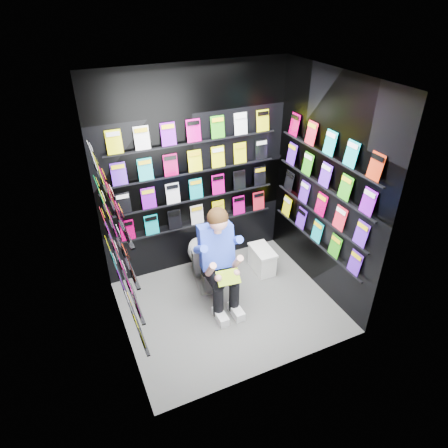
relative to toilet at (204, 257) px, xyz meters
name	(u,v)px	position (x,y,z in m)	size (l,w,h in m)	color
floor	(229,306)	(0.08, -0.58, -0.37)	(2.40, 2.40, 0.00)	#5D5D5B
ceiling	(230,80)	(0.08, -0.58, 2.23)	(2.40, 2.40, 0.00)	white
wall_back	(195,175)	(0.08, 0.42, 0.93)	(2.40, 0.04, 2.60)	black
wall_front	(281,267)	(0.08, -1.58, 0.93)	(2.40, 0.04, 2.60)	black
wall_left	(111,239)	(-1.12, -0.58, 0.93)	(0.04, 2.00, 2.60)	black
wall_right	(325,190)	(1.28, -0.58, 0.93)	(0.04, 2.00, 2.60)	black
comics_back	(195,175)	(0.08, 0.39, 0.94)	(2.10, 0.06, 1.37)	red
comics_left	(114,238)	(-1.09, -0.58, 0.94)	(0.06, 1.70, 1.37)	red
comics_right	(323,190)	(1.25, -0.58, 0.94)	(0.06, 1.70, 1.37)	red
toilet	(204,257)	(0.00, 0.00, 0.00)	(0.42, 0.75, 0.73)	white
longbox	(262,260)	(0.78, -0.12, -0.22)	(0.22, 0.40, 0.30)	white
longbox_lid	(263,250)	(0.78, -0.12, -0.05)	(0.24, 0.42, 0.03)	white
reader	(215,246)	(0.00, -0.38, 0.40)	(0.52, 0.76, 1.40)	blue
held_comic	(228,277)	(0.00, -0.73, 0.21)	(0.25, 0.01, 0.18)	#1C9A16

